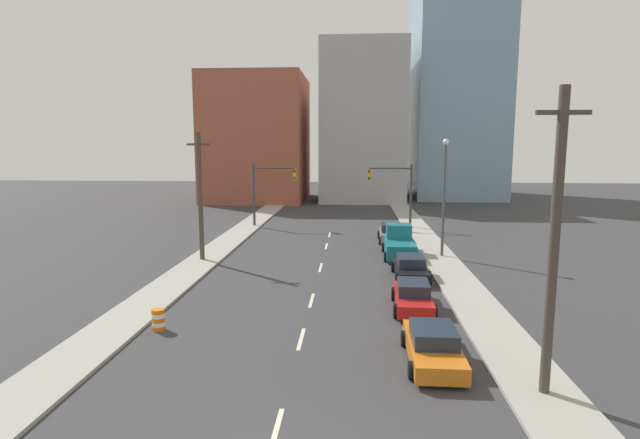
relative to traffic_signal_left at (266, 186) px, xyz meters
name	(u,v)px	position (x,y,z in m)	size (l,w,h in m)	color
sidewalk_left	(263,215)	(-1.83, 7.73, -3.97)	(2.53, 90.63, 0.14)	#9E9B93
sidewalk_right	(408,216)	(14.77, 7.73, -3.97)	(2.53, 90.63, 0.14)	#9E9B93
lane_stripe_at_2m	(276,431)	(6.47, -35.58, -4.04)	(0.16, 2.40, 0.01)	beige
lane_stripe_at_9m	(301,339)	(6.47, -28.77, -4.04)	(0.16, 2.40, 0.01)	beige
lane_stripe_at_14m	(312,300)	(6.47, -23.50, -4.04)	(0.16, 2.40, 0.01)	beige
lane_stripe_at_21m	(321,268)	(6.47, -16.42, -4.04)	(0.16, 2.40, 0.01)	beige
lane_stripe_at_28m	(326,246)	(6.47, -9.33, -4.04)	(0.16, 2.40, 0.01)	beige
lane_stripe_at_33m	(329,235)	(6.47, -4.12, -4.04)	(0.16, 2.40, 0.01)	beige
building_brick_left	(258,139)	(-5.54, 25.01, 4.94)	(14.00, 16.00, 17.95)	#9E513D
building_office_center	(362,125)	(9.84, 29.01, 7.14)	(12.00, 20.00, 22.36)	#A8A8AD
building_glass_right	(455,71)	(24.23, 33.01, 15.43)	(13.00, 20.00, 38.94)	#7A9EB7
traffic_signal_left	(266,186)	(0.00, 0.00, 0.00)	(4.37, 0.35, 6.23)	#38383D
traffic_signal_right	(398,187)	(12.93, 0.00, 0.00)	(4.37, 0.35, 6.23)	#38383D
utility_pole_right_near	(554,243)	(14.80, -33.00, 0.98)	(1.60, 0.32, 9.79)	#473D33
utility_pole_left_mid	(200,196)	(-1.91, -15.09, 0.52)	(1.60, 0.32, 8.89)	#473D33
traffic_barrel	(158,320)	(0.13, -28.17, -3.56)	(0.56, 0.56, 0.95)	orange
street_lamp	(444,190)	(15.02, -12.83, 0.87)	(0.44, 0.44, 8.48)	#4C4C51
sedan_orange	(433,346)	(11.62, -30.64, -3.42)	(2.12, 4.65, 1.35)	orange
sedan_red	(413,296)	(11.58, -24.57, -3.39)	(2.13, 4.51, 1.40)	red
sedan_black	(410,268)	(12.11, -18.67, -3.40)	(2.10, 4.69, 1.37)	black
pickup_truck_teal	(399,244)	(11.96, -12.61, -3.12)	(2.39, 5.32, 2.28)	#196B75
sedan_gray	(391,233)	(11.81, -6.88, -3.35)	(2.21, 4.52, 1.51)	slate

